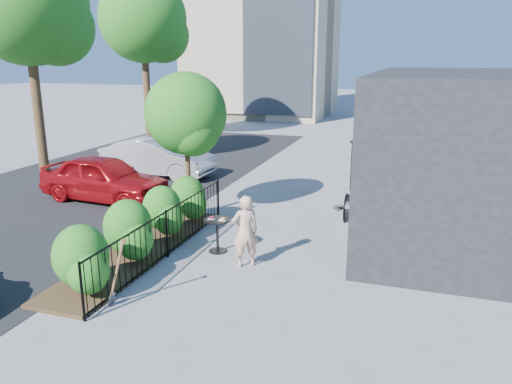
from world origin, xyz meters
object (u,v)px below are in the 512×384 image
(street_tree_near, at_px, (27,11))
(woman, at_px, (245,231))
(cafe_table, at_px, (217,229))
(street_tree_far, at_px, (144,24))
(shovel, at_px, (116,276))
(car_red, at_px, (104,178))
(patio_tree, at_px, (188,119))
(car_silver, at_px, (157,157))

(street_tree_near, height_order, woman, street_tree_near)
(street_tree_near, bearing_deg, cafe_table, -29.56)
(street_tree_far, bearing_deg, woman, -53.52)
(street_tree_near, height_order, shovel, street_tree_near)
(shovel, xyz_separation_m, car_red, (-4.26, 5.85, 0.12))
(patio_tree, relative_size, woman, 2.50)
(shovel, relative_size, car_silver, 0.31)
(patio_tree, distance_m, street_tree_far, 13.95)
(street_tree_near, relative_size, woman, 5.25)
(patio_tree, bearing_deg, shovel, -79.17)
(car_silver, bearing_deg, street_tree_near, 106.28)
(shovel, relative_size, car_red, 0.32)
(street_tree_far, height_order, woman, street_tree_far)
(street_tree_near, relative_size, shovel, 6.13)
(patio_tree, distance_m, car_silver, 5.80)
(woman, xyz_separation_m, car_silver, (-5.95, 6.92, -0.08))
(street_tree_near, xyz_separation_m, street_tree_far, (0.00, 8.00, 0.00))
(street_tree_near, bearing_deg, shovel, -43.81)
(car_silver, bearing_deg, shovel, -152.18)
(car_silver, bearing_deg, patio_tree, -138.54)
(cafe_table, bearing_deg, patio_tree, 128.49)
(street_tree_far, relative_size, car_silver, 1.92)
(car_red, bearing_deg, car_silver, 6.71)
(cafe_table, distance_m, car_red, 5.73)
(patio_tree, relative_size, cafe_table, 4.71)
(woman, xyz_separation_m, shovel, (-1.59, -2.44, -0.20))
(car_silver, bearing_deg, cafe_table, -138.59)
(patio_tree, xyz_separation_m, car_red, (-3.28, 0.73, -2.05))
(woman, distance_m, car_red, 6.77)
(patio_tree, height_order, street_tree_near, street_tree_near)
(patio_tree, distance_m, woman, 4.21)
(patio_tree, xyz_separation_m, car_silver, (-3.39, 4.23, -2.05))
(cafe_table, height_order, woman, woman)
(street_tree_near, distance_m, car_silver, 6.84)
(woman, relative_size, shovel, 1.17)
(street_tree_far, bearing_deg, cafe_table, -54.83)
(car_red, bearing_deg, street_tree_near, 65.70)
(street_tree_far, distance_m, woman, 18.01)
(cafe_table, distance_m, shovel, 3.09)
(street_tree_far, bearing_deg, car_silver, -58.24)
(shovel, bearing_deg, woman, 57.02)
(patio_tree, relative_size, shovel, 2.91)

